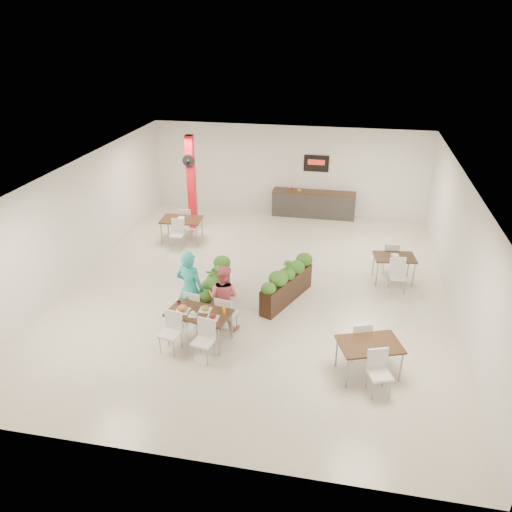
{
  "coord_description": "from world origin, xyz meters",
  "views": [
    {
      "loc": [
        2.26,
        -11.68,
        6.65
      ],
      "look_at": [
        0.03,
        -0.35,
        1.1
      ],
      "focal_mm": 35.0,
      "sensor_mm": 36.0,
      "label": 1
    }
  ],
  "objects_px": {
    "red_column": "(191,182)",
    "diner_man": "(190,289)",
    "planter_left": "(214,287)",
    "planter_right": "(287,283)",
    "side_table_c": "(369,349)",
    "diner_woman": "(224,297)",
    "side_table_a": "(182,222)",
    "service_counter": "(314,203)",
    "main_table": "(198,316)",
    "side_table_b": "(394,261)"
  },
  "relations": [
    {
      "from": "diner_man",
      "to": "diner_woman",
      "type": "height_order",
      "value": "diner_man"
    },
    {
      "from": "diner_woman",
      "to": "planter_left",
      "type": "height_order",
      "value": "diner_woman"
    },
    {
      "from": "planter_left",
      "to": "side_table_b",
      "type": "relative_size",
      "value": 1.25
    },
    {
      "from": "red_column",
      "to": "diner_woman",
      "type": "distance_m",
      "value": 6.45
    },
    {
      "from": "red_column",
      "to": "side_table_a",
      "type": "bearing_deg",
      "value": -90.52
    },
    {
      "from": "service_counter",
      "to": "side_table_a",
      "type": "bearing_deg",
      "value": -142.8
    },
    {
      "from": "diner_woman",
      "to": "diner_man",
      "type": "bearing_deg",
      "value": 10.46
    },
    {
      "from": "main_table",
      "to": "side_table_b",
      "type": "relative_size",
      "value": 1.09
    },
    {
      "from": "planter_right",
      "to": "planter_left",
      "type": "bearing_deg",
      "value": -161.82
    },
    {
      "from": "service_counter",
      "to": "diner_man",
      "type": "bearing_deg",
      "value": -105.92
    },
    {
      "from": "side_table_c",
      "to": "side_table_a",
      "type": "bearing_deg",
      "value": 115.62
    },
    {
      "from": "side_table_a",
      "to": "side_table_c",
      "type": "height_order",
      "value": "same"
    },
    {
      "from": "service_counter",
      "to": "planter_left",
      "type": "bearing_deg",
      "value": -105.43
    },
    {
      "from": "diner_woman",
      "to": "side_table_a",
      "type": "relative_size",
      "value": 0.97
    },
    {
      "from": "side_table_b",
      "to": "planter_right",
      "type": "bearing_deg",
      "value": -156.94
    },
    {
      "from": "planter_right",
      "to": "diner_man",
      "type": "bearing_deg",
      "value": -144.65
    },
    {
      "from": "planter_left",
      "to": "side_table_c",
      "type": "xyz_separation_m",
      "value": [
        3.79,
        -2.02,
        0.1
      ]
    },
    {
      "from": "diner_man",
      "to": "side_table_a",
      "type": "relative_size",
      "value": 1.15
    },
    {
      "from": "planter_left",
      "to": "diner_man",
      "type": "bearing_deg",
      "value": -109.54
    },
    {
      "from": "diner_woman",
      "to": "side_table_a",
      "type": "bearing_deg",
      "value": -50.25
    },
    {
      "from": "diner_man",
      "to": "side_table_c",
      "type": "xyz_separation_m",
      "value": [
        4.11,
        -1.12,
        -0.32
      ]
    },
    {
      "from": "red_column",
      "to": "side_table_c",
      "type": "relative_size",
      "value": 1.92
    },
    {
      "from": "main_table",
      "to": "diner_woman",
      "type": "xyz_separation_m",
      "value": [
        0.41,
        0.65,
        0.16
      ]
    },
    {
      "from": "red_column",
      "to": "service_counter",
      "type": "distance_m",
      "value": 4.56
    },
    {
      "from": "red_column",
      "to": "diner_man",
      "type": "xyz_separation_m",
      "value": [
        1.8,
        -5.84,
        -0.7
      ]
    },
    {
      "from": "red_column",
      "to": "service_counter",
      "type": "xyz_separation_m",
      "value": [
        4.0,
        1.86,
        -1.15
      ]
    },
    {
      "from": "side_table_a",
      "to": "side_table_c",
      "type": "bearing_deg",
      "value": -48.3
    },
    {
      "from": "service_counter",
      "to": "diner_man",
      "type": "height_order",
      "value": "service_counter"
    },
    {
      "from": "diner_woman",
      "to": "side_table_b",
      "type": "distance_m",
      "value": 5.08
    },
    {
      "from": "side_table_b",
      "to": "side_table_c",
      "type": "height_order",
      "value": "same"
    },
    {
      "from": "diner_man",
      "to": "side_table_a",
      "type": "height_order",
      "value": "diner_man"
    },
    {
      "from": "red_column",
      "to": "planter_right",
      "type": "xyz_separation_m",
      "value": [
        3.88,
        -4.36,
        -1.12
      ]
    },
    {
      "from": "red_column",
      "to": "planter_right",
      "type": "height_order",
      "value": "red_column"
    },
    {
      "from": "service_counter",
      "to": "side_table_b",
      "type": "bearing_deg",
      "value": -60.32
    },
    {
      "from": "planter_left",
      "to": "planter_right",
      "type": "xyz_separation_m",
      "value": [
        1.76,
        0.58,
        -0.01
      ]
    },
    {
      "from": "diner_woman",
      "to": "side_table_b",
      "type": "bearing_deg",
      "value": -131.77
    },
    {
      "from": "side_table_a",
      "to": "side_table_b",
      "type": "xyz_separation_m",
      "value": [
        6.63,
        -1.55,
        -0.02
      ]
    },
    {
      "from": "planter_right",
      "to": "side_table_b",
      "type": "xyz_separation_m",
      "value": [
        2.73,
        1.63,
        0.1
      ]
    },
    {
      "from": "main_table",
      "to": "diner_woman",
      "type": "relative_size",
      "value": 1.13
    },
    {
      "from": "planter_left",
      "to": "planter_right",
      "type": "height_order",
      "value": "planter_right"
    },
    {
      "from": "diner_man",
      "to": "side_table_c",
      "type": "distance_m",
      "value": 4.27
    },
    {
      "from": "main_table",
      "to": "diner_man",
      "type": "distance_m",
      "value": 0.82
    },
    {
      "from": "diner_woman",
      "to": "planter_right",
      "type": "relative_size",
      "value": 0.79
    },
    {
      "from": "side_table_a",
      "to": "service_counter",
      "type": "bearing_deg",
      "value": 33.18
    },
    {
      "from": "red_column",
      "to": "side_table_c",
      "type": "bearing_deg",
      "value": -49.63
    },
    {
      "from": "red_column",
      "to": "planter_left",
      "type": "bearing_deg",
      "value": -66.76
    },
    {
      "from": "main_table",
      "to": "planter_left",
      "type": "bearing_deg",
      "value": 92.62
    },
    {
      "from": "side_table_a",
      "to": "side_table_c",
      "type": "distance_m",
      "value": 8.28
    },
    {
      "from": "red_column",
      "to": "diner_man",
      "type": "height_order",
      "value": "red_column"
    },
    {
      "from": "diner_woman",
      "to": "side_table_c",
      "type": "bearing_deg",
      "value": 171.77
    }
  ]
}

